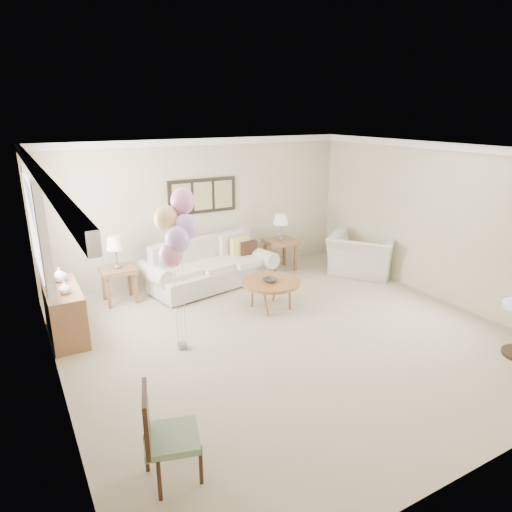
{
  "coord_description": "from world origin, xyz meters",
  "views": [
    {
      "loc": [
        -3.27,
        -4.94,
        3.08
      ],
      "look_at": [
        -0.17,
        0.6,
        1.05
      ],
      "focal_mm": 32.0,
      "sensor_mm": 36.0,
      "label": 1
    }
  ],
  "objects_px": {
    "armchair": "(362,255)",
    "accent_chair": "(163,433)",
    "balloon_cluster": "(176,229)",
    "coffee_table": "(271,283)",
    "sofa": "(209,268)"
  },
  "relations": [
    {
      "from": "armchair",
      "to": "accent_chair",
      "type": "distance_m",
      "value": 6.0
    },
    {
      "from": "accent_chair",
      "to": "balloon_cluster",
      "type": "relative_size",
      "value": 0.43
    },
    {
      "from": "coffee_table",
      "to": "armchair",
      "type": "xyz_separation_m",
      "value": [
        2.4,
        0.54,
        -0.04
      ]
    },
    {
      "from": "accent_chair",
      "to": "balloon_cluster",
      "type": "bearing_deg",
      "value": 66.0
    },
    {
      "from": "sofa",
      "to": "accent_chair",
      "type": "bearing_deg",
      "value": -118.25
    },
    {
      "from": "sofa",
      "to": "coffee_table",
      "type": "distance_m",
      "value": 1.48
    },
    {
      "from": "sofa",
      "to": "balloon_cluster",
      "type": "distance_m",
      "value": 2.68
    },
    {
      "from": "accent_chair",
      "to": "armchair",
      "type": "bearing_deg",
      "value": 32.43
    },
    {
      "from": "armchair",
      "to": "balloon_cluster",
      "type": "xyz_separation_m",
      "value": [
        -4.12,
        -1.1,
        1.28
      ]
    },
    {
      "from": "coffee_table",
      "to": "armchair",
      "type": "distance_m",
      "value": 2.46
    },
    {
      "from": "accent_chair",
      "to": "balloon_cluster",
      "type": "distance_m",
      "value": 2.6
    },
    {
      "from": "sofa",
      "to": "accent_chair",
      "type": "height_order",
      "value": "accent_chair"
    },
    {
      "from": "coffee_table",
      "to": "armchair",
      "type": "bearing_deg",
      "value": 12.76
    },
    {
      "from": "sofa",
      "to": "accent_chair",
      "type": "xyz_separation_m",
      "value": [
        -2.19,
        -4.08,
        0.14
      ]
    },
    {
      "from": "armchair",
      "to": "coffee_table",
      "type": "bearing_deg",
      "value": 66.46
    }
  ]
}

